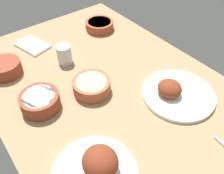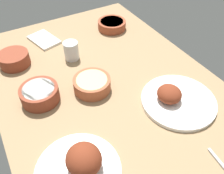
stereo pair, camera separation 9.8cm
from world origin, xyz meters
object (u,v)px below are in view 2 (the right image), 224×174
at_px(plate_center_main, 176,99).
at_px(water_tumbler, 71,51).
at_px(plate_far_side, 81,165).
at_px(bowl_cream, 40,94).
at_px(bowl_potatoes, 92,84).
at_px(folded_napkin, 44,40).
at_px(bowl_pasta, 14,59).
at_px(bowl_sauce, 112,24).

xyz_separation_m(plate_center_main, water_tumbler, (-0.47, -0.24, 0.03)).
height_order(plate_far_side, plate_center_main, plate_far_side).
bearing_deg(bowl_cream, plate_far_side, 2.47).
bearing_deg(bowl_potatoes, bowl_cream, -103.07).
bearing_deg(folded_napkin, plate_center_main, 24.42).
relative_size(bowl_pasta, bowl_cream, 0.92).
distance_m(plate_center_main, bowl_cream, 0.54).
distance_m(plate_center_main, bowl_sauce, 0.62).
relative_size(bowl_cream, water_tumbler, 1.71).
bearing_deg(bowl_cream, bowl_sauce, 122.93).
height_order(plate_center_main, water_tumbler, water_tumbler).
bearing_deg(folded_napkin, bowl_cream, -19.64).
bearing_deg(water_tumbler, bowl_cream, -48.38).
height_order(water_tumbler, folded_napkin, water_tumbler).
relative_size(bowl_sauce, bowl_potatoes, 1.01).
bearing_deg(bowl_pasta, plate_center_main, 41.35).
xyz_separation_m(bowl_pasta, bowl_potatoes, (0.33, 0.24, -0.00)).
height_order(bowl_potatoes, water_tumbler, water_tumbler).
xyz_separation_m(plate_center_main, bowl_cream, (-0.28, -0.46, 0.01)).
bearing_deg(plate_center_main, water_tumbler, -152.78).
distance_m(bowl_sauce, water_tumbler, 0.34).
relative_size(plate_far_side, plate_center_main, 0.91).
xyz_separation_m(plate_far_side, folded_napkin, (-0.77, 0.13, -0.03)).
height_order(bowl_potatoes, bowl_cream, bowl_cream).
bearing_deg(plate_center_main, bowl_pasta, -138.65).
bearing_deg(water_tumbler, plate_center_main, 27.22).
bearing_deg(bowl_sauce, plate_far_side, -36.01).
bearing_deg(bowl_potatoes, bowl_pasta, -143.80).
bearing_deg(plate_center_main, bowl_potatoes, -132.52).
height_order(plate_far_side, bowl_sauce, plate_far_side).
distance_m(plate_far_side, bowl_cream, 0.36).
height_order(plate_far_side, bowl_potatoes, plate_far_side).
xyz_separation_m(plate_far_side, bowl_cream, (-0.36, -0.02, 0.00)).
bearing_deg(plate_far_side, bowl_sauce, 143.99).
height_order(bowl_pasta, folded_napkin, bowl_pasta).
height_order(bowl_cream, folded_napkin, bowl_cream).
bearing_deg(plate_far_side, bowl_cream, -177.53).
distance_m(bowl_cream, water_tumbler, 0.29).
relative_size(bowl_sauce, folded_napkin, 0.92).
bearing_deg(water_tumbler, bowl_sauce, 115.51).
bearing_deg(bowl_pasta, bowl_potatoes, 36.20).
bearing_deg(bowl_potatoes, water_tumbler, 177.59).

